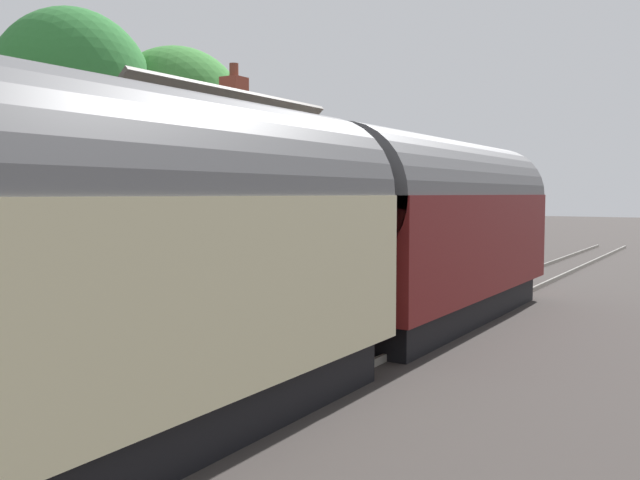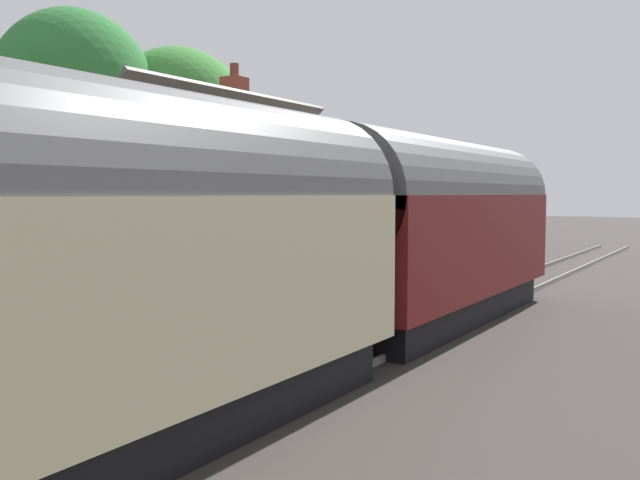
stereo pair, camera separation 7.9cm
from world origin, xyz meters
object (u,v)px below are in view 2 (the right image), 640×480
object	(u,v)px
planter_corner_building	(439,246)
tree_behind_building	(178,112)
train	(335,239)
tree_far_left	(124,131)
planter_bench_right	(443,239)
lamp_post_platform	(381,172)
station_building	(184,218)
planter_edge_far	(422,233)
planter_edge_near	(340,248)
bench_platform_end	(421,239)
station_sign_board	(458,218)
tree_mid_background	(74,96)
tree_distant	(224,137)

from	to	relation	value
planter_corner_building	tree_behind_building	bearing A→B (deg)	118.95
train	tree_far_left	world-z (taller)	tree_far_left
tree_behind_building	train	bearing A→B (deg)	-124.10
planter_bench_right	tree_behind_building	bearing A→B (deg)	136.10
train	lamp_post_platform	size ratio (longest dim) A/B	4.86
planter_bench_right	planter_corner_building	bearing A→B (deg)	-161.09
station_building	planter_edge_far	world-z (taller)	station_building
planter_edge_near	lamp_post_platform	bearing A→B (deg)	-51.96
bench_platform_end	planter_corner_building	bearing A→B (deg)	-121.31
lamp_post_platform	tree_far_left	size ratio (longest dim) A/B	0.49
station_building	train	bearing A→B (deg)	-108.79
planter_edge_far	station_sign_board	bearing A→B (deg)	-134.81
bench_platform_end	tree_mid_background	xyz separation A→B (m)	(-8.16, 8.55, 4.76)
lamp_post_platform	tree_behind_building	bearing A→B (deg)	90.98
station_building	station_sign_board	xyz separation A→B (m)	(12.00, -2.46, -0.32)
planter_corner_building	station_building	bearing A→B (deg)	165.50
bench_platform_end	lamp_post_platform	size ratio (longest dim) A/B	0.36
station_building	tree_far_left	xyz separation A→B (m)	(7.40, 10.39, 3.21)
planter_corner_building	tree_behind_building	distance (m)	10.25
planter_edge_near	tree_mid_background	world-z (taller)	tree_mid_background
bench_platform_end	planter_bench_right	bearing A→B (deg)	1.94
planter_edge_near	station_building	bearing A→B (deg)	162.69
train	tree_distant	bearing A→B (deg)	45.71
tree_mid_background	lamp_post_platform	bearing A→B (deg)	-70.36
tree_behind_building	planter_corner_building	bearing A→B (deg)	-61.05
planter_edge_far	tree_distant	xyz separation A→B (m)	(-2.12, 9.14, 4.35)
planter_edge_near	tree_mid_background	xyz separation A→B (m)	(-2.60, 8.41, 4.73)
train	tree_far_left	bearing A→B (deg)	59.65
lamp_post_platform	tree_behind_building	distance (m)	8.20
train	planter_corner_building	xyz separation A→B (m)	(11.71, 2.81, -1.00)
planter_edge_near	station_sign_board	bearing A→B (deg)	-7.55
planter_bench_right	station_sign_board	xyz separation A→B (m)	(-0.74, -0.89, 0.85)
lamp_post_platform	planter_edge_near	bearing A→B (deg)	128.04
planter_corner_building	lamp_post_platform	size ratio (longest dim) A/B	0.24
tree_distant	train	bearing A→B (deg)	-134.29
tree_distant	tree_mid_background	size ratio (longest dim) A/B	0.88
planter_edge_near	planter_corner_building	bearing A→B (deg)	-11.70
bench_platform_end	tree_mid_background	size ratio (longest dim) A/B	0.16
planter_edge_near	planter_corner_building	xyz separation A→B (m)	(5.01, -1.04, -0.22)
planter_corner_building	planter_bench_right	distance (m)	3.02
lamp_post_platform	tree_mid_background	size ratio (longest dim) A/B	0.44
lamp_post_platform	tree_distant	world-z (taller)	tree_distant
station_building	planter_bench_right	size ratio (longest dim) A/B	10.41
tree_mid_background	tree_behind_building	xyz separation A→B (m)	(3.20, -1.47, -0.26)
bench_platform_end	planter_edge_near	world-z (taller)	planter_edge_near
station_sign_board	tree_far_left	size ratio (longest dim) A/B	0.19
tree_mid_background	train	bearing A→B (deg)	-108.49
planter_edge_far	tree_mid_background	world-z (taller)	tree_mid_background
train	planter_bench_right	bearing A→B (deg)	14.58
tree_mid_background	station_sign_board	bearing A→B (deg)	-43.87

